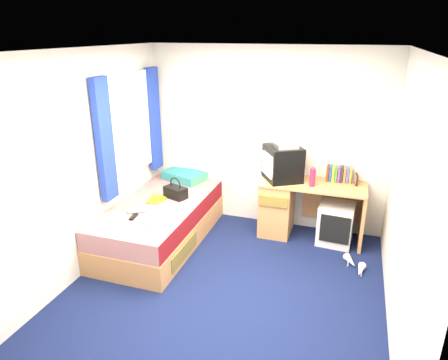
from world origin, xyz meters
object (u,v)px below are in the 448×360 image
(colour_swatch_fan, at_px, (146,223))
(remote_control, at_px, (133,217))
(handbag, at_px, (176,192))
(bed, at_px, (161,222))
(vcr, at_px, (284,144))
(pink_water_bottle, at_px, (312,178))
(towel, at_px, (169,210))
(picture_frame, at_px, (356,179))
(magazine, at_px, (157,199))
(crt_tv, at_px, (282,163))
(water_bottle, at_px, (137,210))
(desk, at_px, (290,205))
(aerosol_can, at_px, (303,176))
(pillow, at_px, (184,176))
(white_heels, at_px, (355,266))
(storage_cube, at_px, (336,223))

(colour_swatch_fan, bearing_deg, remote_control, 157.60)
(handbag, relative_size, colour_swatch_fan, 1.50)
(bed, bearing_deg, vcr, 27.97)
(pink_water_bottle, bearing_deg, towel, -150.69)
(bed, xyz_separation_m, pink_water_bottle, (1.79, 0.62, 0.59))
(picture_frame, relative_size, colour_swatch_fan, 0.64)
(vcr, bearing_deg, magazine, -95.61)
(crt_tv, distance_m, remote_control, 1.96)
(remote_control, bearing_deg, water_bottle, 96.95)
(handbag, bearing_deg, water_bottle, -93.75)
(desk, height_order, handbag, handbag)
(pink_water_bottle, bearing_deg, bed, -160.90)
(aerosol_can, xyz_separation_m, magazine, (-1.73, -0.66, -0.29))
(handbag, relative_size, water_bottle, 1.65)
(desk, distance_m, handbag, 1.51)
(pillow, bearing_deg, colour_swatch_fan, -83.77)
(crt_tv, xyz_separation_m, towel, (-1.13, -0.98, -0.39))
(bed, xyz_separation_m, magazine, (-0.07, 0.06, 0.28))
(crt_tv, bearing_deg, water_bottle, -86.24)
(colour_swatch_fan, bearing_deg, water_bottle, 138.22)
(picture_frame, height_order, pink_water_bottle, pink_water_bottle)
(white_heels, bearing_deg, colour_swatch_fan, -163.40)
(storage_cube, xyz_separation_m, remote_control, (-2.21, -1.15, 0.29))
(pink_water_bottle, bearing_deg, remote_control, -149.62)
(pillow, xyz_separation_m, vcr, (1.42, -0.10, 0.62))
(desk, height_order, magazine, desk)
(picture_frame, relative_size, aerosol_can, 0.78)
(vcr, distance_m, white_heels, 1.68)
(pink_water_bottle, distance_m, magazine, 1.96)
(crt_tv, distance_m, water_bottle, 1.90)
(water_bottle, height_order, remote_control, water_bottle)
(aerosol_can, xyz_separation_m, colour_swatch_fan, (-1.54, -1.29, -0.29))
(pillow, relative_size, crt_tv, 0.97)
(colour_swatch_fan, xyz_separation_m, remote_control, (-0.21, 0.09, 0.00))
(storage_cube, height_order, colour_swatch_fan, colour_swatch_fan)
(handbag, xyz_separation_m, towel, (0.13, -0.45, -0.04))
(remote_control, bearing_deg, white_heels, 6.60)
(bed, relative_size, picture_frame, 14.29)
(crt_tv, distance_m, colour_swatch_fan, 1.87)
(remote_control, bearing_deg, towel, 28.16)
(crt_tv, bearing_deg, handbag, -99.22)
(handbag, bearing_deg, white_heels, 17.70)
(towel, bearing_deg, storage_cube, 26.14)
(towel, relative_size, colour_swatch_fan, 1.23)
(aerosol_can, xyz_separation_m, towel, (-1.41, -0.96, -0.25))
(water_bottle, bearing_deg, crt_tv, 35.81)
(vcr, distance_m, remote_control, 2.04)
(remote_control, bearing_deg, bed, 73.14)
(picture_frame, distance_m, aerosol_can, 0.65)
(towel, xyz_separation_m, water_bottle, (-0.37, -0.11, -0.01))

